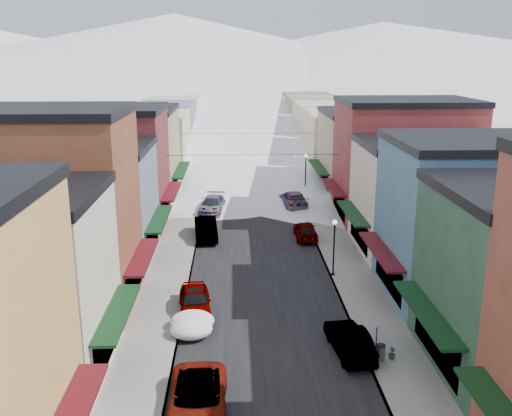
{
  "coord_description": "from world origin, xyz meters",
  "views": [
    {
      "loc": [
        -1.77,
        -13.38,
        15.52
      ],
      "look_at": [
        0.0,
        32.78,
        2.94
      ],
      "focal_mm": 40.0,
      "sensor_mm": 36.0,
      "label": 1
    }
  ],
  "objects": [
    {
      "name": "bldg_r_blue",
      "position": [
        13.19,
        21.0,
        5.26
      ],
      "size": [
        11.3,
        9.2,
        10.5
      ],
      "color": "#3C6A88",
      "rests_on": "ground"
    },
    {
      "name": "bldg_r_brick_far",
      "position": [
        14.19,
        39.0,
        5.76
      ],
      "size": [
        13.3,
        9.2,
        11.5
      ],
      "color": "maroon",
      "rests_on": "ground"
    },
    {
      "name": "overhead_cables",
      "position": [
        0.0,
        47.5,
        6.2
      ],
      "size": [
        16.4,
        15.04,
        0.04
      ],
      "color": "black",
      "rests_on": "ground"
    },
    {
      "name": "streetlamp_near",
      "position": [
        5.22,
        24.58,
        2.74
      ],
      "size": [
        0.34,
        0.34,
        4.11
      ],
      "color": "black",
      "rests_on": "sidewalk_right"
    },
    {
      "name": "snow_pile_far",
      "position": [
        -4.29,
        42.34,
        0.42
      ],
      "size": [
        2.07,
        2.47,
        0.87
      ],
      "color": "white",
      "rests_on": "ground"
    },
    {
      "name": "bldg_l_brick_near",
      "position": [
        -13.69,
        20.5,
        6.26
      ],
      "size": [
        12.3,
        8.2,
        12.5
      ],
      "color": "brown",
      "rests_on": "ground"
    },
    {
      "name": "bldg_l_brick_far",
      "position": [
        -14.19,
        38.0,
        5.51
      ],
      "size": [
        13.3,
        9.2,
        11.0
      ],
      "color": "maroon",
      "rests_on": "ground"
    },
    {
      "name": "planter_far",
      "position": [
        6.31,
        12.91,
        0.46
      ],
      "size": [
        0.48,
        0.48,
        0.62
      ],
      "primitive_type": "imported",
      "rotation": [
        0.0,
        0.0,
        0.6
      ],
      "color": "#234C26",
      "rests_on": "sidewalk_right"
    },
    {
      "name": "road",
      "position": [
        0.0,
        60.0,
        0.01
      ],
      "size": [
        10.0,
        160.0,
        0.01
      ],
      "primitive_type": "cube",
      "color": "black",
      "rests_on": "ground"
    },
    {
      "name": "distant_blocks",
      "position": [
        0.0,
        83.0,
        4.0
      ],
      "size": [
        34.0,
        55.0,
        8.0
      ],
      "color": "gray",
      "rests_on": "ground"
    },
    {
      "name": "car_white_suv",
      "position": [
        -3.5,
        8.71,
        0.78
      ],
      "size": [
        2.67,
        5.63,
        1.55
      ],
      "primitive_type": "imported",
      "rotation": [
        0.0,
        0.0,
        0.02
      ],
      "color": "silver",
      "rests_on": "ground"
    },
    {
      "name": "car_silver_wagon",
      "position": [
        -4.05,
        42.07,
        0.8
      ],
      "size": [
        2.89,
        5.73,
        1.59
      ],
      "primitive_type": "imported",
      "rotation": [
        0.0,
        0.0,
        -0.12
      ],
      "color": "gray",
      "rests_on": "ground"
    },
    {
      "name": "mountain_ridge",
      "position": [
        -19.47,
        277.18,
        14.36
      ],
      "size": [
        670.0,
        340.0,
        34.0
      ],
      "color": "silver",
      "rests_on": "ground"
    },
    {
      "name": "sidewalk_left",
      "position": [
        -6.6,
        60.0,
        0.07
      ],
      "size": [
        3.2,
        160.0,
        0.15
      ],
      "primitive_type": "cube",
      "color": "gray",
      "rests_on": "ground"
    },
    {
      "name": "curb_right",
      "position": [
        5.05,
        60.0,
        0.07
      ],
      "size": [
        0.1,
        160.0,
        0.15
      ],
      "primitive_type": "cube",
      "color": "slate",
      "rests_on": "ground"
    },
    {
      "name": "car_lane_white",
      "position": [
        1.97,
        66.18,
        0.85
      ],
      "size": [
        3.31,
        6.36,
        1.71
      ],
      "primitive_type": "imported",
      "rotation": [
        0.0,
        0.0,
        3.22
      ],
      "color": "silver",
      "rests_on": "ground"
    },
    {
      "name": "car_gray_suv",
      "position": [
        4.3,
        33.34,
        0.76
      ],
      "size": [
        1.81,
        4.46,
        1.52
      ],
      "primitive_type": "imported",
      "rotation": [
        0.0,
        0.0,
        3.15
      ],
      "color": "#9C9FA5",
      "rests_on": "ground"
    },
    {
      "name": "bldg_l_tan",
      "position": [
        -13.19,
        48.0,
        5.01
      ],
      "size": [
        11.3,
        11.2,
        10.0
      ],
      "color": "tan",
      "rests_on": "ground"
    },
    {
      "name": "sidewalk_right",
      "position": [
        6.6,
        60.0,
        0.07
      ],
      "size": [
        3.2,
        160.0,
        0.15
      ],
      "primitive_type": "cube",
      "color": "gray",
      "rests_on": "ground"
    },
    {
      "name": "car_lane_silver",
      "position": [
        -2.1,
        57.87,
        0.81
      ],
      "size": [
        2.42,
        4.95,
        1.62
      ],
      "primitive_type": "imported",
      "rotation": [
        0.0,
        0.0,
        0.11
      ],
      "color": "#9D9EA5",
      "rests_on": "ground"
    },
    {
      "name": "trash_can",
      "position": [
        5.68,
        12.81,
        0.58
      ],
      "size": [
        0.5,
        0.5,
        0.84
      ],
      "color": "#5D6062",
      "rests_on": "sidewalk_right"
    },
    {
      "name": "snow_pile_near",
      "position": [
        -4.28,
        16.02,
        0.49
      ],
      "size": [
        2.41,
        2.68,
        1.02
      ],
      "color": "white",
      "rests_on": "ground"
    },
    {
      "name": "snow_pile_mid",
      "position": [
        -4.28,
        16.94,
        0.52
      ],
      "size": [
        2.56,
        2.77,
        1.08
      ],
      "color": "white",
      "rests_on": "ground"
    },
    {
      "name": "streetlamp_far",
      "position": [
        6.05,
        47.96,
        3.14
      ],
      "size": [
        0.39,
        0.39,
        4.75
      ],
      "color": "black",
      "rests_on": "sidewalk_right"
    },
    {
      "name": "car_black_sedan",
      "position": [
        4.29,
        43.82,
        0.84
      ],
      "size": [
        2.92,
        6.02,
        1.69
      ],
      "primitive_type": "imported",
      "rotation": [
        0.0,
        0.0,
        3.24
      ],
      "color": "black",
      "rests_on": "ground"
    },
    {
      "name": "curb_left",
      "position": [
        -5.05,
        60.0,
        0.07
      ],
      "size": [
        0.1,
        160.0,
        0.15
      ],
      "primitive_type": "cube",
      "color": "slate",
      "rests_on": "ground"
    },
    {
      "name": "parking_sign",
      "position": [
        5.2,
        12.0,
        1.47
      ],
      "size": [
        0.07,
        0.31,
        2.26
      ],
      "color": "black",
      "rests_on": "sidewalk_right"
    },
    {
      "name": "car_green_sedan",
      "position": [
        4.26,
        13.81,
        0.77
      ],
      "size": [
        2.15,
        4.8,
        1.53
      ],
      "primitive_type": "imported",
      "rotation": [
        0.0,
        0.0,
        3.26
      ],
      "color": "black",
      "rests_on": "ground"
    },
    {
      "name": "car_silver_sedan",
      "position": [
        -4.3,
        19.03,
        0.81
      ],
      "size": [
        2.37,
        4.93,
        1.62
      ],
      "primitive_type": "imported",
      "rotation": [
        0.0,
        0.0,
        0.1
      ],
      "color": "#A3A6AC",
      "rests_on": "ground"
    },
    {
      "name": "car_dark_hatch",
      "position": [
        -4.3,
        33.73,
        0.86
      ],
      "size": [
        2.32,
        5.37,
        1.72
      ],
      "primitive_type": "imported",
      "rotation": [
        0.0,
        0.0,
        0.1
      ],
      "color": "black",
      "rests_on": "ground"
    },
    {
      "name": "bldg_l_grayblue",
      "position": [
        -13.19,
        29.0,
        4.51
      ],
      "size": [
        11.3,
        9.2,
        9.0
      ],
      "color": "slate",
      "rests_on": "ground"
    },
    {
      "name": "bldg_r_tan",
      "position": [
        13.19,
        49.0,
        4.76
      ],
      "size": [
        11.3,
        11.2,
        9.5
      ],
      "color": "#9E8567",
      "rests_on": "ground"
    },
    {
      "name": "bldg_r_cream",
      "position": [
        13.69,
        30.0,
        4.51
      ],
      "size": [
        12.3,
        9.2,
        9.0
      ],
      "color": "beige",
      "rests_on": "ground"
    }
  ]
}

